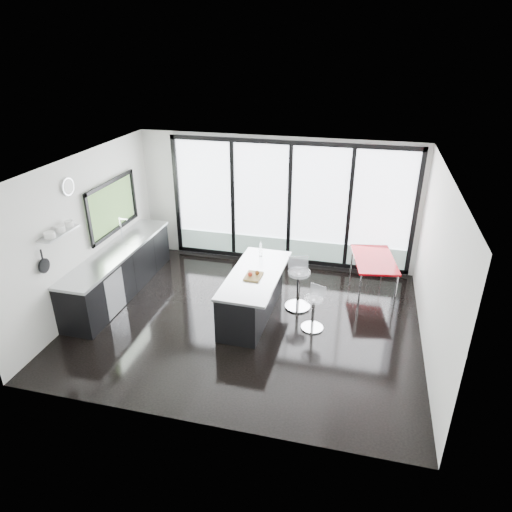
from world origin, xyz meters
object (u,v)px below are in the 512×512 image
(island, at_px, (252,293))
(bar_stool_far, at_px, (298,289))
(bar_stool_near, at_px, (313,313))
(red_table, at_px, (372,275))

(island, xyz_separation_m, bar_stool_far, (0.78, 0.43, -0.05))
(bar_stool_near, height_order, red_table, red_table)
(bar_stool_near, xyz_separation_m, bar_stool_far, (-0.36, 0.63, 0.07))
(bar_stool_near, bearing_deg, red_table, 81.96)
(bar_stool_far, distance_m, red_table, 1.64)
(bar_stool_far, bearing_deg, red_table, 20.32)
(island, xyz_separation_m, bar_stool_near, (1.13, -0.20, -0.12))
(bar_stool_near, distance_m, red_table, 1.87)
(island, relative_size, bar_stool_near, 3.40)
(island, xyz_separation_m, red_table, (2.10, 1.40, -0.08))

